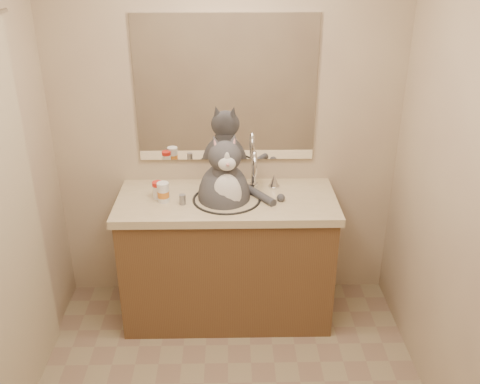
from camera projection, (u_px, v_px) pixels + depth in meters
The scene contains 7 objects.
room at pixel (225, 224), 2.23m from camera, with size 2.22×2.52×2.42m.
vanity at pixel (227, 255), 3.43m from camera, with size 1.34×0.59×1.12m.
mirror at pixel (226, 90), 3.24m from camera, with size 1.10×0.02×0.90m, color white.
cat at pixel (225, 192), 3.23m from camera, with size 0.50×0.40×0.63m.
pill_bottle_redcap at pixel (158, 190), 3.23m from camera, with size 0.07×0.07×0.11m.
pill_bottle_orange at pixel (163, 193), 3.19m from camera, with size 0.08×0.08×0.12m.
grey_canister at pixel (182, 199), 3.17m from camera, with size 0.04×0.04×0.06m.
Camera 1 is at (0.02, -1.96, 2.28)m, focal length 40.00 mm.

